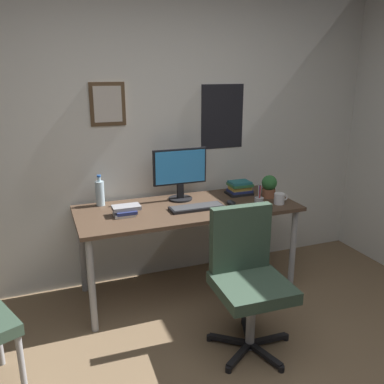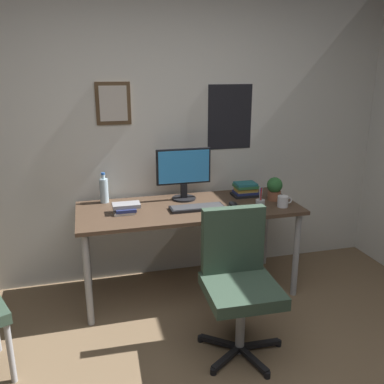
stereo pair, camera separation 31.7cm
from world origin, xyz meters
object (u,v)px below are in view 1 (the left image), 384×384
at_px(book_stack_left, 126,210).
at_px(monitor, 180,172).
at_px(potted_plant, 269,186).
at_px(keyboard, 197,207).
at_px(book_stack_right, 240,188).
at_px(water_bottle, 100,193).
at_px(pen_cup, 259,203).
at_px(office_chair, 247,272).
at_px(coffee_mug_near, 279,199).
at_px(computer_mouse, 231,203).

bearing_deg(book_stack_left, monitor, 24.02).
bearing_deg(book_stack_left, potted_plant, 0.72).
height_order(keyboard, book_stack_right, book_stack_right).
distance_m(water_bottle, book_stack_left, 0.35).
distance_m(pen_cup, book_stack_left, 1.04).
bearing_deg(pen_cup, office_chair, -125.09).
distance_m(office_chair, coffee_mug_near, 0.89).
bearing_deg(book_stack_right, keyboard, -153.98).
xyz_separation_m(monitor, book_stack_right, (0.54, -0.04, -0.18)).
distance_m(book_stack_left, book_stack_right, 1.07).
height_order(coffee_mug_near, pen_cup, pen_cup).
distance_m(keyboard, computer_mouse, 0.30).
relative_size(coffee_mug_near, pen_cup, 0.62).
relative_size(monitor, coffee_mug_near, 3.74).
bearing_deg(coffee_mug_near, potted_plant, 86.44).
relative_size(potted_plant, book_stack_left, 0.93).
height_order(monitor, water_bottle, monitor).
height_order(keyboard, potted_plant, potted_plant).
bearing_deg(pen_cup, water_bottle, 155.00).
relative_size(coffee_mug_near, potted_plant, 0.63).
bearing_deg(potted_plant, water_bottle, 168.09).
height_order(monitor, coffee_mug_near, monitor).
xyz_separation_m(monitor, book_stack_left, (-0.51, -0.23, -0.20)).
bearing_deg(office_chair, water_bottle, 125.80).
xyz_separation_m(water_bottle, pen_cup, (1.15, -0.54, -0.05)).
xyz_separation_m(water_bottle, book_stack_left, (0.14, -0.31, -0.07)).
distance_m(potted_plant, book_stack_left, 1.25).
height_order(office_chair, pen_cup, office_chair).
bearing_deg(book_stack_right, computer_mouse, -129.31).
relative_size(computer_mouse, book_stack_right, 0.51).
relative_size(computer_mouse, pen_cup, 0.55).
xyz_separation_m(keyboard, computer_mouse, (0.30, -0.00, 0.01)).
height_order(office_chair, keyboard, office_chair).
bearing_deg(pen_cup, monitor, 137.29).
relative_size(keyboard, book_stack_right, 1.98).
bearing_deg(computer_mouse, coffee_mug_near, -16.98).
distance_m(monitor, keyboard, 0.36).
bearing_deg(office_chair, coffee_mug_near, 44.62).
xyz_separation_m(office_chair, pen_cup, (0.38, 0.54, 0.28)).
height_order(monitor, book_stack_right, monitor).
distance_m(office_chair, keyboard, 0.75).
bearing_deg(coffee_mug_near, pen_cup, -165.85).
distance_m(computer_mouse, pen_cup, 0.24).
distance_m(keyboard, water_bottle, 0.79).
height_order(office_chair, book_stack_left, office_chair).
bearing_deg(keyboard, potted_plant, 5.67).
bearing_deg(pen_cup, book_stack_right, 83.62).
xyz_separation_m(water_bottle, book_stack_right, (1.20, -0.12, -0.05)).
xyz_separation_m(office_chair, keyboard, (-0.08, 0.71, 0.23)).
height_order(water_bottle, coffee_mug_near, water_bottle).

